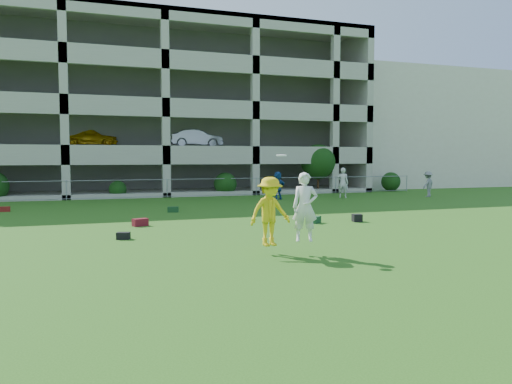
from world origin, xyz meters
name	(u,v)px	position (x,y,z in m)	size (l,w,h in m)	color
ground	(275,250)	(0.00, 0.00, 0.00)	(100.00, 100.00, 0.00)	#235114
stucco_building	(394,131)	(23.00, 28.00, 5.00)	(16.00, 14.00, 10.00)	beige
bystander_d	(278,185)	(6.10, 15.33, 0.85)	(1.58, 0.50, 1.70)	#1F4B92
bystander_e	(343,183)	(10.49, 15.22, 0.95)	(0.70, 0.46, 1.91)	silver
bystander_f	(428,184)	(16.08, 14.10, 0.83)	(1.07, 0.61, 1.65)	gray
bag_red_a	(140,222)	(-3.02, 6.12, 0.14)	(0.55, 0.30, 0.28)	#560E1C
bag_black_b	(123,236)	(-3.84, 3.23, 0.11)	(0.40, 0.25, 0.22)	black
bag_green_c	(315,220)	(3.51, 4.79, 0.13)	(0.50, 0.35, 0.26)	#13341C
crate_d	(357,218)	(5.27, 4.59, 0.15)	(0.35, 0.35, 0.30)	black
bag_red_f	(5,209)	(-8.53, 13.20, 0.12)	(0.45, 0.28, 0.24)	#5C0F11
bag_green_g	(173,209)	(-1.07, 10.44, 0.12)	(0.50, 0.30, 0.25)	#143413
frisbee_contest	(279,210)	(-0.13, -0.63, 1.17)	(1.88, 1.07, 2.41)	yellow
parking_garage	(149,114)	(0.00, 27.70, 6.01)	(30.00, 14.00, 12.00)	#9E998C
fence	(167,188)	(0.00, 19.00, 0.61)	(36.06, 0.06, 1.20)	gray
shrub_row	(233,173)	(4.59, 19.70, 1.51)	(34.38, 2.52, 3.50)	#163D11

